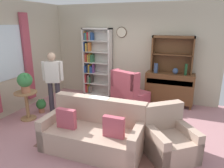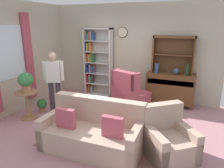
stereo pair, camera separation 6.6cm
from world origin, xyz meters
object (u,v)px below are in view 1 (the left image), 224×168
object	(u,v)px
sideboard	(169,87)
bottle_wine	(186,69)
vase_tall	(156,68)
vase_round	(175,71)
potted_plant_small	(41,105)
armchair_floral	(169,140)
coffee_table	(125,112)
book_stack	(125,106)
sideboard_hutch	(173,49)
plant_stand	(27,103)
couch_floral	(94,133)
potted_plant_large	(25,81)
bookshelf	(95,62)
wingback_chair	(129,94)
person_reading	(53,79)

from	to	relation	value
sideboard	bottle_wine	xyz separation A→B (m)	(0.39, -0.09, 0.56)
vase_tall	vase_round	bearing A→B (deg)	1.49
vase_round	potted_plant_small	bearing A→B (deg)	-152.05
armchair_floral	coffee_table	size ratio (longest dim) A/B	1.35
book_stack	bottle_wine	bearing A→B (deg)	52.51
potted_plant_small	coffee_table	distance (m)	2.27
sideboard_hutch	coffee_table	bearing A→B (deg)	-112.35
sideboard	plant_stand	size ratio (longest dim) A/B	1.89
armchair_floral	plant_stand	size ratio (longest dim) A/B	1.57
vase_round	couch_floral	distance (m)	2.97
bottle_wine	potted_plant_large	world-z (taller)	bottle_wine
vase_round	bookshelf	bearing A→B (deg)	176.49
sideboard	wingback_chair	size ratio (longest dim) A/B	1.24
bookshelf	sideboard	world-z (taller)	bookshelf
vase_tall	plant_stand	xyz separation A→B (m)	(-2.67, -2.10, -0.63)
sideboard_hutch	armchair_floral	size ratio (longest dim) A/B	1.02
vase_tall	couch_floral	xyz separation A→B (m)	(-0.64, -2.63, -0.74)
vase_round	bottle_wine	bearing A→B (deg)	-4.95
vase_round	book_stack	distance (m)	1.89
sideboard	armchair_floral	world-z (taller)	sideboard
sideboard	sideboard_hutch	size ratio (longest dim) A/B	1.18
couch_floral	armchair_floral	distance (m)	1.33
couch_floral	plant_stand	distance (m)	2.10
armchair_floral	coffee_table	world-z (taller)	armchair_floral
bottle_wine	armchair_floral	size ratio (longest dim) A/B	0.29
vase_tall	potted_plant_small	xyz separation A→B (m)	(-2.63, -1.66, -0.85)
vase_round	person_reading	distance (m)	3.20
plant_stand	potted_plant_small	world-z (taller)	plant_stand
bottle_wine	couch_floral	xyz separation A→B (m)	(-1.42, -2.62, -0.76)
sideboard_hutch	vase_tall	xyz separation A→B (m)	(-0.39, -0.19, -0.51)
sideboard	armchair_floral	distance (m)	2.46
bottle_wine	person_reading	distance (m)	3.42
potted_plant_large	vase_round	bearing A→B (deg)	34.09
potted_plant_large	potted_plant_small	xyz separation A→B (m)	(-0.01, 0.46, -0.76)
bottle_wine	bookshelf	bearing A→B (deg)	176.35
vase_tall	bottle_wine	xyz separation A→B (m)	(0.78, -0.01, 0.02)
wingback_chair	bookshelf	bearing A→B (deg)	152.26
plant_stand	book_stack	xyz separation A→B (m)	(2.27, 0.55, 0.04)
vase_round	book_stack	bearing A→B (deg)	-120.50
potted_plant_small	book_stack	world-z (taller)	book_stack
wingback_chair	person_reading	bearing A→B (deg)	-149.09
coffee_table	book_stack	distance (m)	0.15
coffee_table	person_reading	bearing A→B (deg)	176.89
sideboard_hutch	bookshelf	bearing A→B (deg)	-179.37
armchair_floral	book_stack	world-z (taller)	armchair_floral
sideboard	coffee_table	xyz separation A→B (m)	(-0.75, -1.72, -0.16)
potted_plant_large	couch_floral	bearing A→B (deg)	-14.60
sideboard_hutch	armchair_floral	distance (m)	2.85
coffee_table	book_stack	bearing A→B (deg)	111.64
armchair_floral	sideboard_hutch	bearing A→B (deg)	96.14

